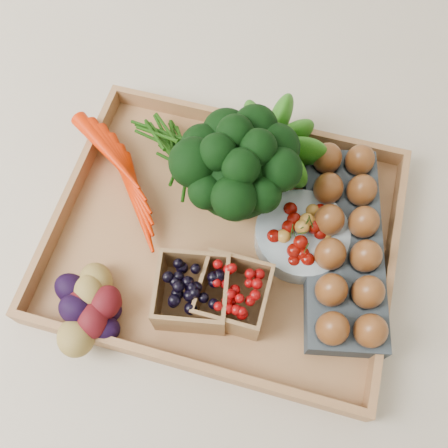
% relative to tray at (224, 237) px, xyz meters
% --- Properties ---
extents(ground, '(4.00, 4.00, 0.00)m').
position_rel_tray_xyz_m(ground, '(0.00, 0.00, -0.01)').
color(ground, beige).
rests_on(ground, ground).
extents(tray, '(0.55, 0.45, 0.01)m').
position_rel_tray_xyz_m(tray, '(0.00, 0.00, 0.00)').
color(tray, '#AD7848').
rests_on(tray, ground).
extents(carrots, '(0.20, 0.14, 0.05)m').
position_rel_tray_xyz_m(carrots, '(-0.18, 0.05, 0.03)').
color(carrots, red).
rests_on(carrots, tray).
extents(lettuce, '(0.13, 0.13, 0.13)m').
position_rel_tray_xyz_m(lettuce, '(0.03, 0.15, 0.07)').
color(lettuce, '#0E570D').
rests_on(lettuce, tray).
extents(broccoli, '(0.19, 0.19, 0.15)m').
position_rel_tray_xyz_m(broccoli, '(0.00, 0.06, 0.08)').
color(broccoli, black).
rests_on(broccoli, tray).
extents(cherry_bowl, '(0.15, 0.15, 0.04)m').
position_rel_tray_xyz_m(cherry_bowl, '(0.12, 0.02, 0.03)').
color(cherry_bowl, '#8C9EA5').
rests_on(cherry_bowl, tray).
extents(egg_carton, '(0.19, 0.36, 0.04)m').
position_rel_tray_xyz_m(egg_carton, '(0.19, 0.02, 0.03)').
color(egg_carton, '#3A444A').
rests_on(egg_carton, tray).
extents(potatoes, '(0.14, 0.14, 0.08)m').
position_rel_tray_xyz_m(potatoes, '(-0.16, -0.18, 0.05)').
color(potatoes, '#480B10').
rests_on(potatoes, tray).
extents(punnet_blackberry, '(0.12, 0.12, 0.07)m').
position_rel_tray_xyz_m(punnet_blackberry, '(-0.02, -0.12, 0.04)').
color(punnet_blackberry, black).
rests_on(punnet_blackberry, tray).
extents(punnet_raspberry, '(0.10, 0.10, 0.07)m').
position_rel_tray_xyz_m(punnet_raspberry, '(0.04, -0.11, 0.04)').
color(punnet_raspberry, '#740505').
rests_on(punnet_raspberry, tray).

